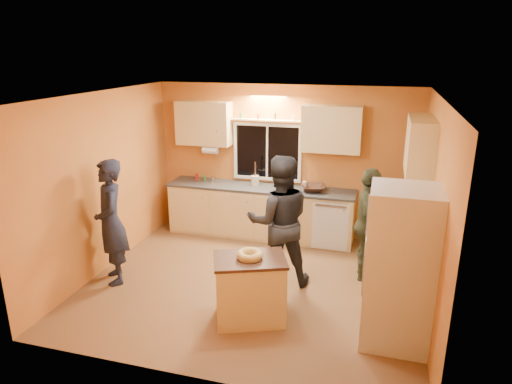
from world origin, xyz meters
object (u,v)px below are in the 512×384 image
(person_left, at_px, (111,222))
(person_center, at_px, (279,221))
(refrigerator, at_px, (399,268))
(person_right, at_px, (368,225))
(island, at_px, (250,289))

(person_left, xyz_separation_m, person_center, (2.24, 0.57, 0.04))
(refrigerator, height_order, person_right, refrigerator)
(refrigerator, relative_size, person_left, 1.02)
(person_right, bearing_deg, person_center, 107.34)
(island, height_order, person_right, person_right)
(island, relative_size, person_right, 0.61)
(person_center, bearing_deg, refrigerator, 129.22)
(island, height_order, person_center, person_center)
(refrigerator, xyz_separation_m, person_left, (-3.79, 0.38, -0.02))
(island, xyz_separation_m, person_right, (1.28, 1.47, 0.40))
(person_center, xyz_separation_m, person_right, (1.16, 0.47, -0.11))
(island, relative_size, person_left, 0.57)
(island, relative_size, person_center, 0.54)
(island, xyz_separation_m, person_left, (-2.12, 0.43, 0.47))
(refrigerator, height_order, person_center, person_center)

